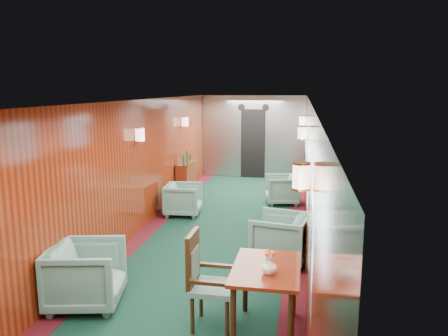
% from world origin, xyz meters
% --- Properties ---
extents(room, '(12.00, 12.10, 2.40)m').
position_xyz_m(room, '(0.00, 0.00, 1.63)').
color(room, black).
rests_on(room, ground).
extents(bulkhead, '(2.98, 0.17, 2.39)m').
position_xyz_m(bulkhead, '(0.00, 5.91, 1.18)').
color(bulkhead, '#B1B5B9').
rests_on(bulkhead, ground).
extents(windows_right, '(0.02, 8.60, 0.80)m').
position_xyz_m(windows_right, '(1.49, 0.25, 1.45)').
color(windows_right, silver).
rests_on(windows_right, ground).
extents(wall_sconces, '(2.97, 7.97, 0.25)m').
position_xyz_m(wall_sconces, '(0.00, 0.57, 1.79)').
color(wall_sconces, '#FFE9C6').
rests_on(wall_sconces, ground).
extents(dining_table, '(0.71, 1.01, 0.75)m').
position_xyz_m(dining_table, '(1.07, -2.40, 0.63)').
color(dining_table, maroon).
rests_on(dining_table, ground).
extents(side_chair, '(0.49, 0.51, 1.07)m').
position_xyz_m(side_chair, '(0.39, -2.37, 0.58)').
color(side_chair, '#224F49').
rests_on(side_chair, ground).
extents(credenza, '(0.29, 0.93, 1.11)m').
position_xyz_m(credenza, '(-1.34, 3.31, 0.43)').
color(credenza, maroon).
rests_on(credenza, ground).
extents(flower_vase, '(0.18, 0.18, 0.17)m').
position_xyz_m(flower_vase, '(1.11, -2.57, 0.84)').
color(flower_vase, silver).
rests_on(flower_vase, dining_table).
extents(armchair_left_near, '(1.00, 0.98, 0.77)m').
position_xyz_m(armchair_left_near, '(-1.11, -2.16, 0.39)').
color(armchair_left_near, '#224F49').
rests_on(armchair_left_near, ground).
extents(armchair_left_far, '(0.78, 0.76, 0.66)m').
position_xyz_m(armchair_left_far, '(-0.98, 1.75, 0.33)').
color(armchair_left_far, '#224F49').
rests_on(armchair_left_far, ground).
extents(armchair_right_near, '(0.95, 0.93, 0.74)m').
position_xyz_m(armchair_right_near, '(1.12, -0.38, 0.37)').
color(armchair_right_near, '#224F49').
rests_on(armchair_right_near, ground).
extents(armchair_right_far, '(0.84, 0.82, 0.65)m').
position_xyz_m(armchair_right_far, '(0.98, 3.01, 0.33)').
color(armchair_right_far, '#224F49').
rests_on(armchair_right_far, ground).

